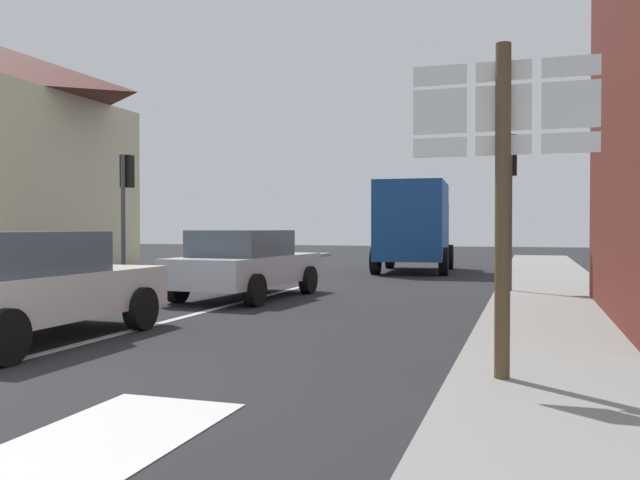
{
  "coord_description": "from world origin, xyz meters",
  "views": [
    {
      "loc": [
        5.58,
        -5.08,
        1.52
      ],
      "look_at": [
        0.72,
        10.28,
        1.22
      ],
      "focal_mm": 37.23,
      "sensor_mm": 36.0,
      "label": 1
    }
  ],
  "objects_px": {
    "traffic_light_near_left": "(126,188)",
    "route_sign_post": "(503,175)",
    "delivery_truck": "(414,224)",
    "traffic_light_near_right": "(510,177)",
    "sedan_far": "(246,263)",
    "sedan_near": "(23,285)"
  },
  "relations": [
    {
      "from": "sedan_near",
      "to": "sedan_far",
      "type": "bearing_deg",
      "value": 84.78
    },
    {
      "from": "sedan_near",
      "to": "traffic_light_near_right",
      "type": "xyz_separation_m",
      "value": [
        5.95,
        8.16,
        1.89
      ]
    },
    {
      "from": "delivery_truck",
      "to": "traffic_light_near_right",
      "type": "relative_size",
      "value": 1.43
    },
    {
      "from": "delivery_truck",
      "to": "traffic_light_near_right",
      "type": "height_order",
      "value": "traffic_light_near_right"
    },
    {
      "from": "delivery_truck",
      "to": "route_sign_post",
      "type": "relative_size",
      "value": 1.6
    },
    {
      "from": "sedan_far",
      "to": "traffic_light_near_right",
      "type": "xyz_separation_m",
      "value": [
        5.41,
        2.19,
        1.89
      ]
    },
    {
      "from": "sedan_near",
      "to": "sedan_far",
      "type": "xyz_separation_m",
      "value": [
        0.54,
        5.97,
        0.0
      ]
    },
    {
      "from": "delivery_truck",
      "to": "sedan_near",
      "type": "bearing_deg",
      "value": -99.35
    },
    {
      "from": "sedan_near",
      "to": "delivery_truck",
      "type": "height_order",
      "value": "delivery_truck"
    },
    {
      "from": "sedan_far",
      "to": "traffic_light_near_right",
      "type": "relative_size",
      "value": 1.2
    },
    {
      "from": "sedan_near",
      "to": "traffic_light_near_left",
      "type": "relative_size",
      "value": 1.18
    },
    {
      "from": "sedan_far",
      "to": "delivery_truck",
      "type": "xyz_separation_m",
      "value": [
        2.03,
        9.67,
        0.89
      ]
    },
    {
      "from": "sedan_near",
      "to": "delivery_truck",
      "type": "relative_size",
      "value": 0.82
    },
    {
      "from": "sedan_far",
      "to": "route_sign_post",
      "type": "height_order",
      "value": "route_sign_post"
    },
    {
      "from": "traffic_light_near_left",
      "to": "route_sign_post",
      "type": "bearing_deg",
      "value": -42.74
    },
    {
      "from": "traffic_light_near_right",
      "to": "sedan_far",
      "type": "bearing_deg",
      "value": -157.94
    },
    {
      "from": "traffic_light_near_left",
      "to": "delivery_truck",
      "type": "bearing_deg",
      "value": 44.21
    },
    {
      "from": "sedan_far",
      "to": "delivery_truck",
      "type": "bearing_deg",
      "value": 78.14
    },
    {
      "from": "sedan_far",
      "to": "delivery_truck",
      "type": "height_order",
      "value": "delivery_truck"
    },
    {
      "from": "sedan_far",
      "to": "traffic_light_near_left",
      "type": "height_order",
      "value": "traffic_light_near_left"
    },
    {
      "from": "route_sign_post",
      "to": "traffic_light_near_left",
      "type": "xyz_separation_m",
      "value": [
        -10.51,
        9.71,
        0.63
      ]
    },
    {
      "from": "sedan_near",
      "to": "sedan_far",
      "type": "distance_m",
      "value": 5.99
    }
  ]
}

